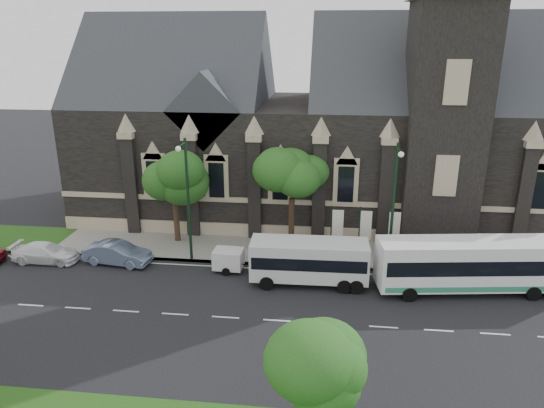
# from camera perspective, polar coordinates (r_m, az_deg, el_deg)

# --- Properties ---
(ground) EXTENTS (160.00, 160.00, 0.00)m
(ground) POSITION_cam_1_polar(r_m,az_deg,el_deg) (29.38, -5.39, -12.92)
(ground) COLOR black
(ground) RESTS_ON ground
(sidewalk) EXTENTS (80.00, 5.00, 0.15)m
(sidewalk) POSITION_cam_1_polar(r_m,az_deg,el_deg) (37.61, -2.47, -5.29)
(sidewalk) COLOR gray
(sidewalk) RESTS_ON ground
(museum) EXTENTS (40.00, 17.70, 29.90)m
(museum) POSITION_cam_1_polar(r_m,az_deg,el_deg) (43.80, 5.99, 9.16)
(museum) COLOR black
(museum) RESTS_ON ground
(tree_park_east) EXTENTS (3.40, 3.40, 6.28)m
(tree_park_east) POSITION_cam_1_polar(r_m,az_deg,el_deg) (18.55, 7.74, -16.92)
(tree_park_east) COLOR black
(tree_park_east) RESTS_ON ground
(tree_walk_right) EXTENTS (4.08, 4.08, 7.80)m
(tree_walk_right) POSITION_cam_1_polar(r_m,az_deg,el_deg) (36.48, 2.69, 3.52)
(tree_walk_right) COLOR black
(tree_walk_right) RESTS_ON ground
(tree_walk_left) EXTENTS (3.91, 3.91, 7.64)m
(tree_walk_left) POSITION_cam_1_polar(r_m,az_deg,el_deg) (38.13, -10.97, 3.74)
(tree_walk_left) COLOR black
(tree_walk_left) RESTS_ON ground
(street_lamp_near) EXTENTS (0.36, 1.88, 9.00)m
(street_lamp_near) POSITION_cam_1_polar(r_m,az_deg,el_deg) (33.45, 13.92, 0.29)
(street_lamp_near) COLOR black
(street_lamp_near) RESTS_ON ground
(street_lamp_mid) EXTENTS (0.36, 1.88, 9.00)m
(street_lamp_mid) POSITION_cam_1_polar(r_m,az_deg,el_deg) (34.47, -9.80, 1.13)
(street_lamp_mid) COLOR black
(street_lamp_mid) RESTS_ON ground
(banner_flag_left) EXTENTS (0.90, 0.10, 4.00)m
(banner_flag_left) POSITION_cam_1_polar(r_m,az_deg,el_deg) (35.87, 7.33, -2.67)
(banner_flag_left) COLOR black
(banner_flag_left) RESTS_ON ground
(banner_flag_center) EXTENTS (0.90, 0.10, 4.00)m
(banner_flag_center) POSITION_cam_1_polar(r_m,az_deg,el_deg) (35.97, 10.52, -2.78)
(banner_flag_center) COLOR black
(banner_flag_center) RESTS_ON ground
(banner_flag_right) EXTENTS (0.90, 0.10, 4.00)m
(banner_flag_right) POSITION_cam_1_polar(r_m,az_deg,el_deg) (36.18, 13.68, -2.88)
(banner_flag_right) COLOR black
(banner_flag_right) RESTS_ON ground
(tour_coach) EXTENTS (11.99, 4.03, 3.43)m
(tour_coach) POSITION_cam_1_polar(r_m,az_deg,el_deg) (33.55, 22.09, -6.48)
(tour_coach) COLOR white
(tour_coach) RESTS_ON ground
(shuttle_bus) EXTENTS (7.64, 2.82, 2.93)m
(shuttle_bus) POSITION_cam_1_polar(r_m,az_deg,el_deg) (32.28, 4.34, -6.41)
(shuttle_bus) COLOR silver
(shuttle_bus) RESTS_ON ground
(box_trailer) EXTENTS (2.92, 1.71, 1.54)m
(box_trailer) POSITION_cam_1_polar(r_m,az_deg,el_deg) (34.30, -5.06, -6.36)
(box_trailer) COLOR silver
(box_trailer) RESTS_ON ground
(sedan) EXTENTS (4.97, 2.25, 1.58)m
(sedan) POSITION_cam_1_polar(r_m,az_deg,el_deg) (36.92, -17.46, -5.46)
(sedan) COLOR slate
(sedan) RESTS_ON ground
(car_far_white) EXTENTS (4.76, 2.00, 1.37)m
(car_far_white) POSITION_cam_1_polar(r_m,az_deg,el_deg) (39.13, -24.71, -5.14)
(car_far_white) COLOR white
(car_far_white) RESTS_ON ground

